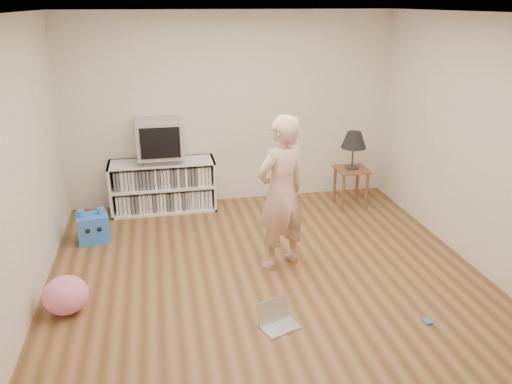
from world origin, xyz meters
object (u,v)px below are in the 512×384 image
object	(u,v)px
dvd_deck	(161,159)
crt_tv	(160,138)
table_lamp	(354,141)
person	(281,194)
plush_blue	(93,228)
media_unit	(163,185)
plush_pink	(65,295)
laptop	(277,319)
side_table	(351,178)

from	to	relation	value
dvd_deck	crt_tv	world-z (taller)	crt_tv
table_lamp	person	distance (m)	1.99
table_lamp	person	xyz separation A→B (m)	(-1.37, -1.44, -0.11)
plush_blue	person	bearing A→B (deg)	-36.09
media_unit	dvd_deck	world-z (taller)	dvd_deck
dvd_deck	plush_pink	world-z (taller)	dvd_deck
laptop	side_table	bearing A→B (deg)	36.25
plush_pink	crt_tv	bearing A→B (deg)	67.16
crt_tv	table_lamp	xyz separation A→B (m)	(2.55, -0.37, -0.08)
table_lamp	laptop	world-z (taller)	table_lamp
media_unit	plush_blue	world-z (taller)	media_unit
table_lamp	person	size ratio (longest dim) A/B	0.31
media_unit	crt_tv	xyz separation A→B (m)	(0.00, -0.02, 0.67)
person	plush_blue	size ratio (longest dim) A/B	4.04
person	plush_blue	xyz separation A→B (m)	(-2.05, 1.00, -0.66)
dvd_deck	crt_tv	bearing A→B (deg)	-90.00
media_unit	side_table	distance (m)	2.58
side_table	dvd_deck	bearing A→B (deg)	171.76
side_table	media_unit	bearing A→B (deg)	171.41
crt_tv	plush_blue	bearing A→B (deg)	-136.76
dvd_deck	plush_blue	bearing A→B (deg)	-136.65
laptop	person	bearing A→B (deg)	54.47
media_unit	plush_blue	bearing A→B (deg)	-136.10
plush_blue	dvd_deck	bearing A→B (deg)	33.32
dvd_deck	plush_blue	xyz separation A→B (m)	(-0.86, -0.81, -0.56)
laptop	plush_pink	world-z (taller)	plush_pink
side_table	plush_blue	distance (m)	3.45
person	plush_blue	world-z (taller)	person
media_unit	side_table	size ratio (longest dim) A/B	2.55
side_table	plush_pink	xyz separation A→B (m)	(-3.51, -1.91, -0.24)
media_unit	laptop	bearing A→B (deg)	-72.66
crt_tv	laptop	bearing A→B (deg)	-72.55
person	dvd_deck	bearing A→B (deg)	-81.71
side_table	person	world-z (taller)	person
plush_pink	plush_blue	bearing A→B (deg)	86.13
dvd_deck	side_table	xyz separation A→B (m)	(2.55, -0.37, -0.32)
crt_tv	plush_pink	distance (m)	2.61
media_unit	dvd_deck	bearing A→B (deg)	-90.00
media_unit	plush_pink	bearing A→B (deg)	-112.67
plush_blue	plush_pink	size ratio (longest dim) A/B	1.01
crt_tv	laptop	distance (m)	3.14
media_unit	dvd_deck	distance (m)	0.39
crt_tv	laptop	xyz separation A→B (m)	(0.90, -2.85, -0.96)
dvd_deck	laptop	bearing A→B (deg)	-72.57
table_lamp	laptop	distance (m)	3.12
table_lamp	plush_blue	world-z (taller)	table_lamp
table_lamp	dvd_deck	bearing A→B (deg)	171.76
table_lamp	person	bearing A→B (deg)	-133.50
laptop	plush_pink	bearing A→B (deg)	142.53
dvd_deck	side_table	size ratio (longest dim) A/B	0.82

